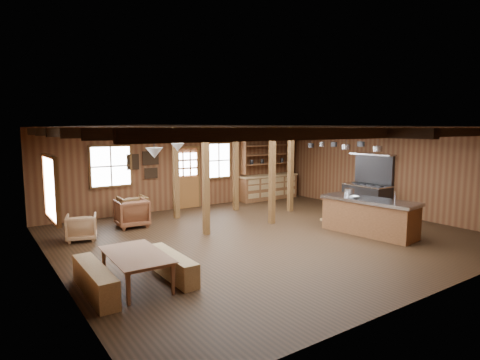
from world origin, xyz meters
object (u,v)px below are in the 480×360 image
at_px(dining_table, 138,269).
at_px(armchair_c, 81,227).
at_px(armchair_a, 132,213).
at_px(armchair_b, 133,208).
at_px(kitchen_island, 369,216).
at_px(commercial_range, 368,193).

distance_m(dining_table, armchair_c, 3.57).
height_order(armchair_a, armchair_b, armchair_a).
relative_size(armchair_a, armchair_c, 1.20).
relative_size(kitchen_island, armchair_a, 3.02).
bearing_deg(armchair_a, armchair_b, -106.51).
xyz_separation_m(commercial_range, armchair_a, (-7.18, 2.43, -0.24)).
distance_m(commercial_range, armchair_a, 7.58).
relative_size(armchair_a, armchair_b, 1.08).
height_order(dining_table, armchair_b, armchair_b).
relative_size(commercial_range, armchair_b, 2.43).
xyz_separation_m(kitchen_island, commercial_range, (2.30, 1.86, 0.15)).
distance_m(dining_table, armchair_b, 5.38).
bearing_deg(dining_table, armchair_a, -16.49).
relative_size(dining_table, armchair_b, 2.06).
bearing_deg(armchair_a, commercial_range, 165.38).
bearing_deg(commercial_range, armchair_b, 153.97).
height_order(kitchen_island, armchair_a, kitchen_island).
xyz_separation_m(kitchen_island, armchair_a, (-4.88, 4.29, -0.09)).
bearing_deg(dining_table, armchair_b, -16.94).
bearing_deg(armchair_a, kitchen_island, 142.76).
bearing_deg(commercial_range, armchair_a, 161.28).
bearing_deg(commercial_range, kitchen_island, -141.15).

